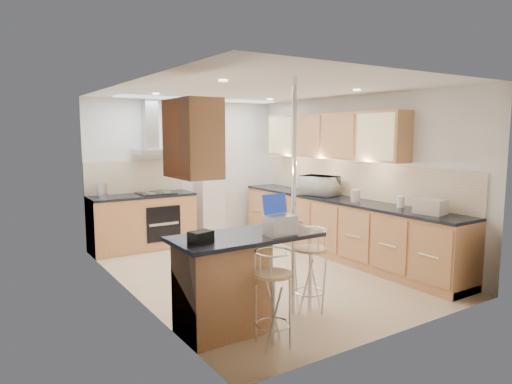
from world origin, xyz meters
TOP-DOWN VIEW (x-y plane):
  - ground at (0.00, 0.00)m, footprint 4.80×4.80m
  - room_shell at (0.32, 0.38)m, footprint 3.64×4.84m
  - right_counter at (1.50, 0.00)m, footprint 0.63×4.40m
  - back_counter at (-0.95, 2.10)m, footprint 1.70×0.63m
  - peninsula at (-1.12, -1.45)m, footprint 1.47×0.72m
  - microwave at (1.44, 0.41)m, footprint 0.53×0.66m
  - laptop at (-0.85, -1.65)m, footprint 0.29×0.22m
  - bag at (-1.65, -1.53)m, footprint 0.23×0.19m
  - bar_stool_near at (-1.14, -1.95)m, footprint 0.43×0.43m
  - bar_stool_end at (-0.32, -1.48)m, footprint 0.44×0.44m
  - jar_a at (1.64, 0.74)m, footprint 0.16×0.16m
  - jar_b at (1.54, 0.90)m, footprint 0.13×0.13m
  - jar_c at (1.43, -0.40)m, footprint 0.15×0.15m
  - jar_d at (1.59, -1.11)m, footprint 0.11×0.11m
  - bread_bin at (1.50, -1.64)m, footprint 0.34×0.40m
  - kettle at (-1.57, 2.16)m, footprint 0.16×0.16m

SIDE VIEW (x-z plane):
  - ground at x=0.00m, z-range 0.00..0.00m
  - bar_stool_near at x=-1.14m, z-range 0.00..0.90m
  - bar_stool_end at x=-0.32m, z-range 0.00..0.91m
  - back_counter at x=-0.95m, z-range 0.00..0.92m
  - right_counter at x=1.50m, z-range 0.00..0.92m
  - peninsula at x=-1.12m, z-range 0.01..0.95m
  - jar_b at x=1.54m, z-range 0.92..1.06m
  - bag at x=-1.65m, z-range 0.94..1.05m
  - jar_d at x=1.59m, z-range 0.92..1.08m
  - jar_a at x=1.64m, z-range 0.92..1.09m
  - jar_c at x=1.43m, z-range 0.92..1.10m
  - bread_bin at x=1.50m, z-range 0.92..1.11m
  - kettle at x=-1.57m, z-range 0.92..1.13m
  - laptop at x=-0.85m, z-range 0.94..1.13m
  - microwave at x=1.44m, z-range 0.92..1.24m
  - room_shell at x=0.32m, z-range 0.29..2.80m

